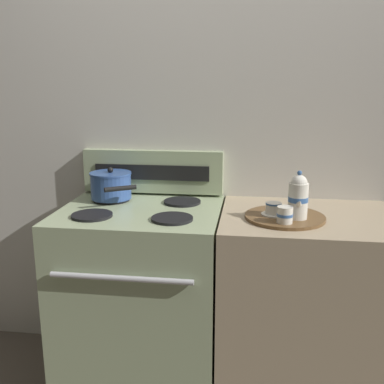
{
  "coord_description": "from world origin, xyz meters",
  "views": [
    {
      "loc": [
        0.12,
        -1.93,
        1.45
      ],
      "look_at": [
        -0.15,
        0.04,
        0.96
      ],
      "focal_mm": 42.0,
      "sensor_mm": 36.0,
      "label": 1
    }
  ],
  "objects_px": {
    "saucepan": "(111,185)",
    "teacup_right": "(296,205)",
    "serving_tray": "(285,217)",
    "teapot": "(298,197)",
    "creamer_jug": "(285,215)",
    "teacup_left": "(273,209)",
    "stove": "(142,297)"
  },
  "relations": [
    {
      "from": "teacup_right",
      "to": "creamer_jug",
      "type": "xyz_separation_m",
      "value": [
        -0.06,
        -0.18,
        0.01
      ]
    },
    {
      "from": "serving_tray",
      "to": "saucepan",
      "type": "bearing_deg",
      "value": 166.92
    },
    {
      "from": "serving_tray",
      "to": "teacup_left",
      "type": "distance_m",
      "value": 0.06
    },
    {
      "from": "serving_tray",
      "to": "teacup_left",
      "type": "bearing_deg",
      "value": 179.37
    },
    {
      "from": "stove",
      "to": "serving_tray",
      "type": "xyz_separation_m",
      "value": [
        0.65,
        -0.06,
        0.45
      ]
    },
    {
      "from": "teacup_right",
      "to": "creamer_jug",
      "type": "bearing_deg",
      "value": -108.2
    },
    {
      "from": "teacup_left",
      "to": "teapot",
      "type": "bearing_deg",
      "value": -19.65
    },
    {
      "from": "teapot",
      "to": "creamer_jug",
      "type": "distance_m",
      "value": 0.11
    },
    {
      "from": "teacup_left",
      "to": "serving_tray",
      "type": "bearing_deg",
      "value": -0.63
    },
    {
      "from": "teapot",
      "to": "creamer_jug",
      "type": "height_order",
      "value": "teapot"
    },
    {
      "from": "serving_tray",
      "to": "teapot",
      "type": "distance_m",
      "value": 0.12
    },
    {
      "from": "saucepan",
      "to": "serving_tray",
      "type": "distance_m",
      "value": 0.85
    },
    {
      "from": "saucepan",
      "to": "teacup_right",
      "type": "relative_size",
      "value": 2.86
    },
    {
      "from": "stove",
      "to": "saucepan",
      "type": "height_order",
      "value": "saucepan"
    },
    {
      "from": "saucepan",
      "to": "teapot",
      "type": "height_order",
      "value": "teapot"
    },
    {
      "from": "serving_tray",
      "to": "teacup_left",
      "type": "xyz_separation_m",
      "value": [
        -0.05,
        0.0,
        0.03
      ]
    },
    {
      "from": "teapot",
      "to": "serving_tray",
      "type": "bearing_deg",
      "value": 144.48
    },
    {
      "from": "teacup_left",
      "to": "stove",
      "type": "bearing_deg",
      "value": 174.81
    },
    {
      "from": "saucepan",
      "to": "teacup_right",
      "type": "bearing_deg",
      "value": -7.58
    },
    {
      "from": "stove",
      "to": "teacup_right",
      "type": "xyz_separation_m",
      "value": [
        0.7,
        0.02,
        0.48
      ]
    },
    {
      "from": "stove",
      "to": "teapot",
      "type": "xyz_separation_m",
      "value": [
        0.7,
        -0.09,
        0.55
      ]
    },
    {
      "from": "stove",
      "to": "creamer_jug",
      "type": "relative_size",
      "value": 13.22
    },
    {
      "from": "stove",
      "to": "teacup_left",
      "type": "relative_size",
      "value": 8.67
    },
    {
      "from": "saucepan",
      "to": "creamer_jug",
      "type": "xyz_separation_m",
      "value": [
        0.82,
        -0.3,
        -0.03
      ]
    },
    {
      "from": "serving_tray",
      "to": "creamer_jug",
      "type": "distance_m",
      "value": 0.11
    },
    {
      "from": "saucepan",
      "to": "creamer_jug",
      "type": "height_order",
      "value": "saucepan"
    },
    {
      "from": "teacup_left",
      "to": "creamer_jug",
      "type": "relative_size",
      "value": 1.52
    },
    {
      "from": "saucepan",
      "to": "creamer_jug",
      "type": "distance_m",
      "value": 0.87
    },
    {
      "from": "stove",
      "to": "teapot",
      "type": "bearing_deg",
      "value": -7.28
    },
    {
      "from": "serving_tray",
      "to": "teapot",
      "type": "bearing_deg",
      "value": -35.52
    },
    {
      "from": "teapot",
      "to": "teacup_right",
      "type": "height_order",
      "value": "teapot"
    },
    {
      "from": "saucepan",
      "to": "teacup_right",
      "type": "height_order",
      "value": "saucepan"
    }
  ]
}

